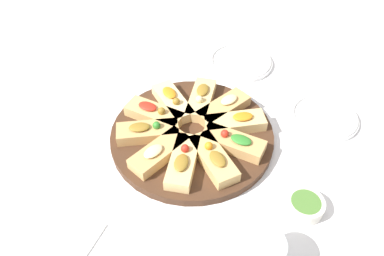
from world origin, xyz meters
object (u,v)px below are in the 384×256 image
at_px(plate_right, 324,117).
at_px(serving_board, 192,135).
at_px(plate_left, 241,61).
at_px(dipping_bowl, 305,205).
at_px(water_glass, 260,256).
at_px(napkin_stack, 72,234).

bearing_deg(plate_right, serving_board, -130.36).
xyz_separation_m(plate_left, plate_right, (0.31, -0.07, 0.00)).
height_order(serving_board, plate_left, serving_board).
bearing_deg(plate_left, serving_board, -77.02).
bearing_deg(dipping_bowl, water_glass, -93.91).
xyz_separation_m(plate_left, dipping_bowl, (0.40, -0.36, 0.01)).
height_order(plate_left, plate_right, same).
distance_m(plate_right, water_glass, 0.47).
distance_m(napkin_stack, dipping_bowl, 0.49).
bearing_deg(plate_right, dipping_bowl, -73.49).
relative_size(serving_board, water_glass, 4.44).
xyz_separation_m(plate_right, dipping_bowl, (0.09, -0.29, 0.01)).
height_order(plate_right, napkin_stack, plate_right).
bearing_deg(water_glass, napkin_stack, -151.88).
distance_m(plate_right, napkin_stack, 0.69).
distance_m(plate_left, dipping_bowl, 0.54).
xyz_separation_m(serving_board, napkin_stack, (-0.02, -0.36, -0.01)).
height_order(serving_board, water_glass, water_glass).
bearing_deg(plate_right, plate_left, 167.05).
bearing_deg(napkin_stack, serving_board, 86.39).
relative_size(serving_board, dipping_bowl, 5.04).
xyz_separation_m(serving_board, plate_left, (-0.08, 0.35, -0.00)).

